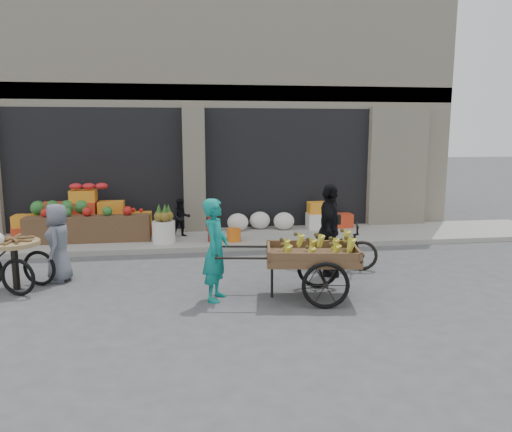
{
  "coord_description": "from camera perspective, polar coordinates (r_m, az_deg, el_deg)",
  "views": [
    {
      "loc": [
        -0.31,
        -7.75,
        2.65
      ],
      "look_at": [
        1.02,
        1.19,
        1.1
      ],
      "focal_mm": 35.0,
      "sensor_mm": 36.0,
      "label": 1
    }
  ],
  "objects": [
    {
      "name": "fire_hydrant",
      "position": [
        11.52,
        -5.05,
        -1.05
      ],
      "size": [
        0.22,
        0.22,
        0.71
      ],
      "color": "#A5140F",
      "rests_on": "sidewalk"
    },
    {
      "name": "orange_bucket",
      "position": [
        11.55,
        -2.54,
        -2.17
      ],
      "size": [
        0.32,
        0.32,
        0.3
      ],
      "primitive_type": "cylinder",
      "color": "orange",
      "rests_on": "sidewalk"
    },
    {
      "name": "banana_cart",
      "position": [
        7.96,
        6.05,
        -4.16
      ],
      "size": [
        2.57,
        1.36,
        1.02
      ],
      "rotation": [
        0.0,
        0.0,
        -0.16
      ],
      "color": "brown",
      "rests_on": "ground"
    },
    {
      "name": "vendor_woman",
      "position": [
        7.84,
        -4.63,
        -3.87
      ],
      "size": [
        0.57,
        0.69,
        1.62
      ],
      "primitive_type": "imported",
      "rotation": [
        0.0,
        0.0,
        1.22
      ],
      "color": "#107E75",
      "rests_on": "ground"
    },
    {
      "name": "pineapple_bin",
      "position": [
        11.58,
        -10.49,
        -1.79
      ],
      "size": [
        0.52,
        0.52,
        0.5
      ],
      "primitive_type": "cylinder",
      "color": "silver",
      "rests_on": "sidewalk"
    },
    {
      "name": "bicycle",
      "position": [
        9.73,
        8.74,
        -3.44
      ],
      "size": [
        1.81,
        1.06,
        0.9
      ],
      "primitive_type": "imported",
      "rotation": [
        0.0,
        0.0,
        1.28
      ],
      "color": "black",
      "rests_on": "ground"
    },
    {
      "name": "fruit_display",
      "position": [
        12.48,
        -18.39,
        0.11
      ],
      "size": [
        3.1,
        1.12,
        1.24
      ],
      "color": "red",
      "rests_on": "sidewalk"
    },
    {
      "name": "sidewalk",
      "position": [
        12.13,
        -6.83,
        -2.67
      ],
      "size": [
        18.0,
        2.2,
        0.12
      ],
      "primitive_type": "cube",
      "color": "gray",
      "rests_on": "ground"
    },
    {
      "name": "cyclist",
      "position": [
        9.22,
        8.35,
        -1.63
      ],
      "size": [
        0.68,
        1.07,
        1.7
      ],
      "primitive_type": "imported",
      "rotation": [
        0.0,
        0.0,
        1.28
      ],
      "color": "black",
      "rests_on": "ground"
    },
    {
      "name": "right_bay_goods",
      "position": [
        12.98,
        4.68,
        -0.25
      ],
      "size": [
        3.35,
        0.6,
        0.7
      ],
      "color": "silver",
      "rests_on": "sidewalk"
    },
    {
      "name": "seated_person",
      "position": [
        12.12,
        -8.54,
        -0.19
      ],
      "size": [
        0.51,
        0.43,
        0.93
      ],
      "primitive_type": "imported",
      "rotation": [
        0.0,
        0.0,
        0.17
      ],
      "color": "black",
      "rests_on": "sidewalk"
    },
    {
      "name": "vendor_grey",
      "position": [
        9.48,
        -21.67,
        -2.86
      ],
      "size": [
        0.45,
        0.68,
        1.39
      ],
      "primitive_type": "imported",
      "rotation": [
        0.0,
        0.0,
        -1.56
      ],
      "color": "slate",
      "rests_on": "ground"
    },
    {
      "name": "building",
      "position": [
        15.8,
        -7.51,
        12.26
      ],
      "size": [
        14.0,
        6.45,
        7.0
      ],
      "color": "beige",
      "rests_on": "ground"
    },
    {
      "name": "ground",
      "position": [
        8.19,
        -5.94,
        -9.19
      ],
      "size": [
        80.0,
        80.0,
        0.0
      ],
      "primitive_type": "plane",
      "color": "#424244",
      "rests_on": "ground"
    },
    {
      "name": "tricycle_cart",
      "position": [
        9.29,
        -25.92,
        -4.23
      ],
      "size": [
        1.45,
        1.07,
        0.95
      ],
      "rotation": [
        0.0,
        0.0,
        -0.34
      ],
      "color": "#9E7F51",
      "rests_on": "ground"
    }
  ]
}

